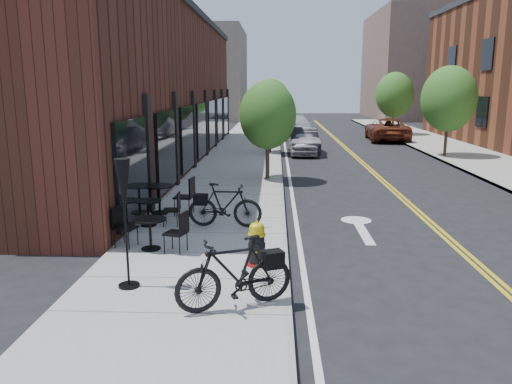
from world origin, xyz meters
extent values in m
plane|color=black|center=(0.00, 0.00, 0.00)|extent=(120.00, 120.00, 0.00)
cube|color=#9E9B93|center=(-2.00, 10.00, 0.06)|extent=(4.00, 70.00, 0.12)
cube|color=#3E1E14|center=(-6.50, 14.00, 3.50)|extent=(5.00, 28.00, 7.00)
cube|color=#726656|center=(-8.00, 48.00, 5.00)|extent=(8.00, 14.00, 10.00)
cube|color=brown|center=(16.00, 50.00, 6.00)|extent=(10.00, 16.00, 12.00)
cylinder|color=#382B1E|center=(-0.60, 9.00, 0.93)|extent=(0.16, 0.16, 1.61)
ellipsoid|color=#346820|center=(-0.60, 9.00, 2.61)|extent=(2.20, 2.20, 2.64)
cylinder|color=#382B1E|center=(-0.60, 17.00, 0.96)|extent=(0.16, 0.16, 1.68)
ellipsoid|color=#346820|center=(-0.60, 17.00, 2.72)|extent=(2.30, 2.30, 2.76)
cylinder|color=#382B1E|center=(-0.60, 25.00, 0.91)|extent=(0.16, 0.16, 1.57)
ellipsoid|color=#346820|center=(-0.60, 25.00, 2.54)|extent=(2.10, 2.10, 2.52)
cylinder|color=#382B1E|center=(-0.60, 33.00, 0.98)|extent=(0.16, 0.16, 1.71)
ellipsoid|color=#346820|center=(-0.60, 33.00, 2.79)|extent=(2.40, 2.40, 2.88)
cylinder|color=#382B1E|center=(8.60, 16.00, 1.03)|extent=(0.16, 0.16, 1.82)
ellipsoid|color=#346820|center=(8.60, 16.00, 3.06)|extent=(2.80, 2.80, 3.36)
cylinder|color=#382B1E|center=(8.60, 28.00, 1.03)|extent=(0.16, 0.16, 1.82)
ellipsoid|color=#346820|center=(8.60, 28.00, 3.06)|extent=(2.80, 2.80, 3.36)
cylinder|color=maroon|center=(-0.65, -0.75, 0.15)|extent=(0.41, 0.41, 0.06)
cylinder|color=black|center=(-0.65, -0.75, 0.46)|extent=(0.32, 0.32, 0.61)
cylinder|color=gold|center=(-0.65, -0.75, 0.77)|extent=(0.36, 0.36, 0.04)
cylinder|color=gold|center=(-0.65, -0.75, 0.85)|extent=(0.31, 0.31, 0.14)
ellipsoid|color=gold|center=(-0.65, -0.75, 0.94)|extent=(0.30, 0.30, 0.18)
cylinder|color=gold|center=(-0.65, -0.75, 1.03)|extent=(0.05, 0.05, 0.06)
imported|color=black|center=(-0.94, -2.74, 0.72)|extent=(2.07, 1.32, 1.21)
imported|color=black|center=(-1.58, 2.06, 0.70)|extent=(1.94, 0.65, 1.15)
cylinder|color=black|center=(-3.07, 0.17, 0.13)|extent=(0.53, 0.53, 0.03)
cylinder|color=black|center=(-3.07, 0.17, 0.47)|extent=(0.07, 0.07, 0.68)
cylinder|color=black|center=(-3.07, 0.17, 0.81)|extent=(0.91, 0.91, 0.03)
cylinder|color=black|center=(-3.60, 2.10, 0.13)|extent=(0.42, 0.42, 0.03)
cylinder|color=black|center=(-3.60, 2.10, 0.45)|extent=(0.06, 0.06, 0.65)
cylinder|color=black|center=(-3.60, 2.10, 0.78)|extent=(0.73, 0.73, 0.03)
cylinder|color=black|center=(-3.60, 3.38, 0.14)|extent=(0.55, 0.55, 0.03)
cylinder|color=black|center=(-3.60, 3.38, 0.52)|extent=(0.08, 0.08, 0.79)
cylinder|color=black|center=(-3.60, 3.38, 0.92)|extent=(0.96, 0.96, 0.03)
cylinder|color=black|center=(-2.95, -1.95, 0.14)|extent=(0.38, 0.38, 0.04)
cylinder|color=black|center=(-2.95, -1.95, 1.28)|extent=(0.04, 0.04, 2.28)
cone|color=black|center=(-2.95, -1.95, 1.97)|extent=(0.28, 0.28, 1.01)
imported|color=#999BA1|center=(1.27, 16.92, 0.63)|extent=(1.65, 3.78, 1.27)
imported|color=black|center=(1.26, 17.53, 0.72)|extent=(1.69, 4.44, 1.44)
imported|color=#B8B8BD|center=(1.19, 26.29, 0.78)|extent=(2.67, 5.56, 1.56)
imported|color=maroon|center=(7.38, 24.41, 0.77)|extent=(2.91, 5.70, 1.54)
camera|label=1|loc=(-0.29, -10.39, 3.71)|focal=35.00mm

